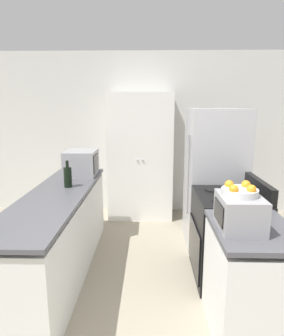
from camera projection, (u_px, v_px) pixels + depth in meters
wall_back at (144, 134)px, 4.93m from camera, size 7.00×0.06×2.60m
counter_left at (58, 235)px, 3.14m from camera, size 0.60×2.41×0.89m
counter_right at (250, 283)px, 2.30m from camera, size 0.60×0.78×0.89m
pantry_cabinet at (140, 157)px, 4.69m from camera, size 0.99×0.56×1.95m
stove at (227, 236)px, 3.08m from camera, size 0.66×0.78×1.05m
refrigerator at (214, 178)px, 3.78m from camera, size 0.71×0.75×1.73m
microwave at (81, 163)px, 3.83m from camera, size 0.39×0.46×0.31m
wine_bottle at (68, 177)px, 3.26m from camera, size 0.09×0.09×0.30m
toaster_oven at (240, 212)px, 2.17m from camera, size 0.30×0.39×0.25m
fruit_bowl at (240, 191)px, 2.14m from camera, size 0.26×0.26×0.10m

